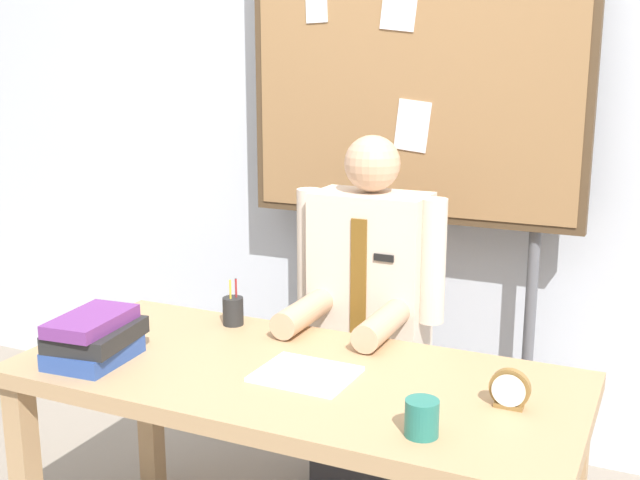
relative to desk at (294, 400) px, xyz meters
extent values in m
cube|color=silver|center=(0.00, 1.22, 0.72)|extent=(6.40, 0.08, 2.70)
cube|color=tan|center=(0.00, 0.00, 0.06)|extent=(1.64, 0.74, 0.05)
cube|color=tan|center=(-0.76, 0.31, -0.30)|extent=(0.07, 0.07, 0.67)
cube|color=#2D2D33|center=(0.00, 0.61, -0.41)|extent=(0.34, 0.30, 0.44)
cube|color=beige|center=(0.00, 0.61, 0.16)|extent=(0.40, 0.22, 0.71)
sphere|color=tan|center=(0.00, 0.61, 0.62)|extent=(0.19, 0.19, 0.19)
cylinder|color=beige|center=(-0.23, 0.59, 0.30)|extent=(0.09, 0.09, 0.43)
cylinder|color=beige|center=(0.23, 0.59, 0.30)|extent=(0.09, 0.09, 0.43)
cylinder|color=tan|center=(-0.14, 0.35, 0.14)|extent=(0.09, 0.30, 0.09)
cylinder|color=tan|center=(0.14, 0.35, 0.14)|extent=(0.09, 0.30, 0.09)
cube|color=brown|center=(0.00, 0.49, 0.22)|extent=(0.06, 0.01, 0.46)
cube|color=black|center=(0.09, 0.49, 0.32)|extent=(0.07, 0.01, 0.02)
cube|color=#4C3823|center=(0.00, 1.02, 0.93)|extent=(1.34, 0.05, 1.17)
cube|color=olive|center=(0.00, 1.01, 0.93)|extent=(1.28, 0.04, 1.11)
cylinder|color=#59595E|center=(-0.49, 1.05, -0.13)|extent=(0.04, 0.04, 1.01)
cylinder|color=#59595E|center=(0.49, 1.05, -0.13)|extent=(0.04, 0.04, 1.01)
cube|color=silver|center=(-0.05, 0.99, 1.17)|extent=(0.16, 0.00, 0.21)
cube|color=silver|center=(0.02, 0.99, 0.72)|extent=(0.15, 0.00, 0.20)
cube|color=#2D4C99|center=(-0.57, -0.18, 0.12)|extent=(0.21, 0.27, 0.05)
cube|color=#262626|center=(-0.57, -0.17, 0.17)|extent=(0.24, 0.30, 0.05)
cube|color=#72337F|center=(-0.58, -0.18, 0.21)|extent=(0.19, 0.29, 0.04)
cube|color=white|center=(0.05, -0.02, 0.10)|extent=(0.28, 0.23, 0.01)
cylinder|color=olive|center=(0.62, 0.02, 0.14)|extent=(0.11, 0.02, 0.11)
cylinder|color=white|center=(0.62, 0.00, 0.14)|extent=(0.09, 0.00, 0.09)
cube|color=olive|center=(0.62, 0.02, 0.10)|extent=(0.07, 0.04, 0.01)
cylinder|color=#267266|center=(0.46, -0.23, 0.14)|extent=(0.08, 0.08, 0.09)
cylinder|color=#262626|center=(-0.37, 0.28, 0.14)|extent=(0.07, 0.07, 0.09)
cylinder|color=#263399|center=(-0.36, 0.28, 0.18)|extent=(0.01, 0.01, 0.15)
cylinder|color=maroon|center=(-0.36, 0.28, 0.18)|extent=(0.01, 0.01, 0.15)
cylinder|color=gold|center=(-0.37, 0.26, 0.18)|extent=(0.01, 0.01, 0.15)
camera|label=1|loc=(0.97, -1.90, 0.98)|focal=44.34mm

